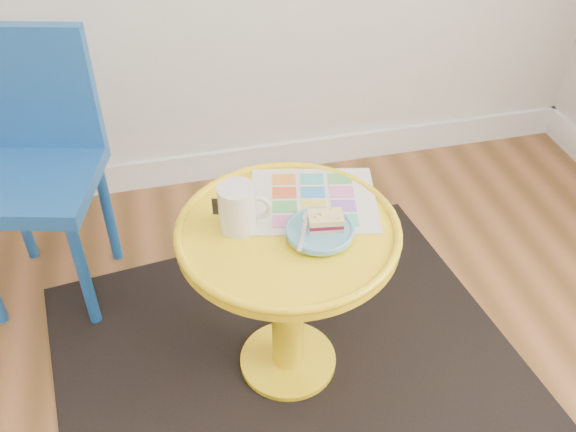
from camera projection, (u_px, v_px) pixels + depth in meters
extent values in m
cube|color=white|center=(85.00, 183.00, 2.46)|extent=(4.00, 0.02, 0.12)
cube|color=black|center=(288.00, 362.00, 1.88)|extent=(1.42, 1.25, 0.01)
cylinder|color=yellow|center=(288.00, 360.00, 1.87)|extent=(0.28, 0.28, 0.02)
cylinder|color=yellow|center=(288.00, 303.00, 1.71)|extent=(0.09, 0.09, 0.47)
cylinder|color=yellow|center=(288.00, 233.00, 1.56)|extent=(0.55, 0.55, 0.03)
cylinder|color=#1850A0|center=(84.00, 277.00, 1.88)|extent=(0.03, 0.03, 0.39)
cylinder|color=#1850A0|center=(20.00, 212.00, 2.11)|extent=(0.03, 0.03, 0.39)
cylinder|color=#1850A0|center=(108.00, 214.00, 2.11)|extent=(0.03, 0.03, 0.39)
cube|color=#1850A0|center=(31.00, 183.00, 1.85)|extent=(0.45, 0.45, 0.05)
cube|color=#1850A0|center=(31.00, 89.00, 1.84)|extent=(0.37, 0.13, 0.39)
cube|color=silver|center=(314.00, 200.00, 1.63)|extent=(0.37, 0.33, 0.01)
cylinder|color=silver|center=(237.00, 208.00, 1.52)|extent=(0.09, 0.09, 0.12)
torus|color=silver|center=(258.00, 207.00, 1.51)|extent=(0.07, 0.03, 0.07)
cylinder|color=#D1B78C|center=(236.00, 190.00, 1.48)|extent=(0.08, 0.08, 0.01)
cylinder|color=#5CA1C4|center=(320.00, 234.00, 1.52)|extent=(0.06, 0.06, 0.01)
cylinder|color=#5CA1C4|center=(320.00, 231.00, 1.52)|extent=(0.16, 0.16, 0.01)
cube|color=#D3BC8C|center=(325.00, 225.00, 1.51)|extent=(0.09, 0.07, 0.01)
cube|color=maroon|center=(325.00, 221.00, 1.51)|extent=(0.09, 0.06, 0.01)
cube|color=#EADB8C|center=(326.00, 217.00, 1.50)|extent=(0.09, 0.07, 0.01)
cube|color=silver|center=(303.00, 235.00, 1.49)|extent=(0.05, 0.11, 0.00)
cube|color=silver|center=(307.00, 217.00, 1.54)|extent=(0.03, 0.04, 0.00)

